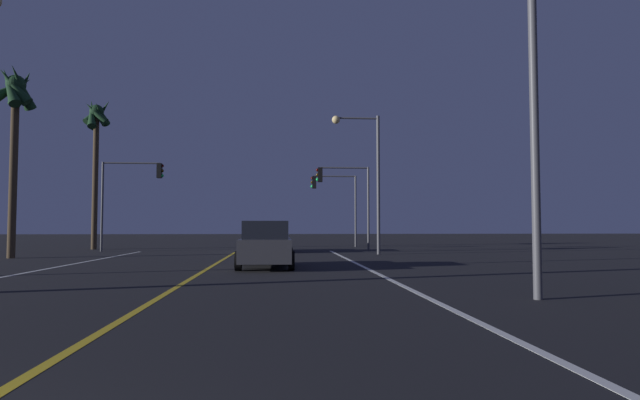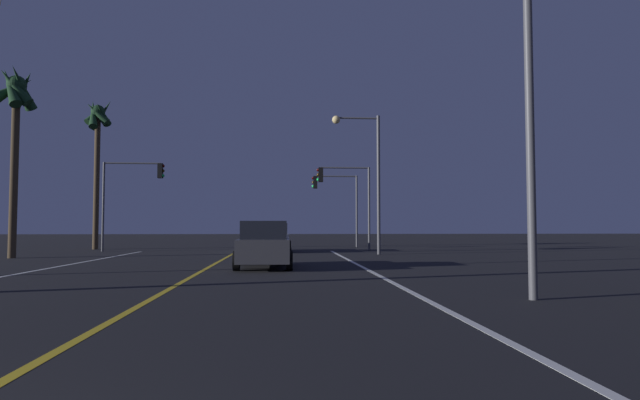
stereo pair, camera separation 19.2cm
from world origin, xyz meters
TOP-DOWN VIEW (x-y plane):
  - lane_edge_right at (5.67, 11.99)m, footprint 0.16×35.97m
  - lane_center_divider at (0.00, 11.99)m, footprint 0.16×35.97m
  - car_lead_same_lane at (2.05, 17.38)m, footprint 2.02×4.30m
  - car_ahead_far at (2.18, 29.43)m, footprint 2.02×4.30m
  - traffic_light_near_right at (6.48, 30.47)m, footprint 3.36×0.36m
  - traffic_light_near_left at (-6.34, 30.47)m, footprint 3.68×0.36m
  - traffic_light_far_right at (6.48, 35.97)m, footprint 3.36×0.36m
  - street_lamp_right_near at (7.25, 8.57)m, footprint 2.69×0.44m
  - street_lamp_right_far at (7.24, 26.00)m, footprint 2.61×0.44m
  - palm_tree_left_mid at (-10.11, 23.97)m, footprint 2.05×2.13m
  - palm_tree_left_far at (-9.52, 33.36)m, footprint 2.01×1.97m

SIDE VIEW (x-z plane):
  - lane_edge_right at x=5.67m, z-range 0.00..0.01m
  - lane_center_divider at x=0.00m, z-range 0.00..0.01m
  - car_lead_same_lane at x=2.05m, z-range -0.03..1.67m
  - car_ahead_far at x=2.18m, z-range -0.03..1.67m
  - traffic_light_far_right at x=6.48m, z-range 1.29..6.49m
  - traffic_light_near_right at x=6.48m, z-range 1.29..6.50m
  - traffic_light_near_left at x=-6.34m, z-range 1.34..6.73m
  - street_lamp_right_far at x=7.24m, z-range 1.09..8.60m
  - street_lamp_right_near at x=7.25m, z-range 1.12..9.26m
  - palm_tree_left_mid at x=-10.11m, z-range 2.70..11.98m
  - palm_tree_left_far at x=-9.52m, z-range 2.88..12.93m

